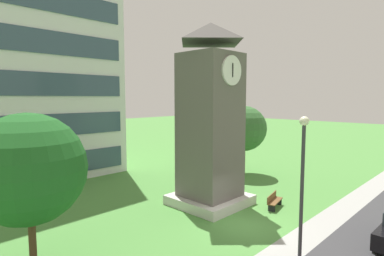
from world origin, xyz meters
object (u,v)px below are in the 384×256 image
at_px(park_bench, 274,201).
at_px(tree_near_tower, 29,169).
at_px(street_lamp, 302,179).
at_px(tree_by_building, 244,129).
at_px(clock_tower, 210,125).

height_order(park_bench, tree_near_tower, tree_near_tower).
distance_m(street_lamp, tree_by_building, 16.10).
bearing_deg(clock_tower, tree_near_tower, 179.72).
distance_m(park_bench, tree_by_building, 9.42).
xyz_separation_m(street_lamp, tree_by_building, (11.82, 10.92, 0.36)).
relative_size(clock_tower, tree_by_building, 1.86).
relative_size(park_bench, tree_near_tower, 0.29).
relative_size(street_lamp, tree_near_tower, 0.98).
bearing_deg(park_bench, tree_near_tower, 165.36).
relative_size(clock_tower, street_lamp, 1.86).
bearing_deg(park_bench, street_lamp, -143.15).
bearing_deg(tree_by_building, street_lamp, -137.27).
xyz_separation_m(park_bench, tree_by_building, (5.80, 6.41, 3.74)).
bearing_deg(park_bench, clock_tower, 124.09).
bearing_deg(clock_tower, park_bench, -55.91).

